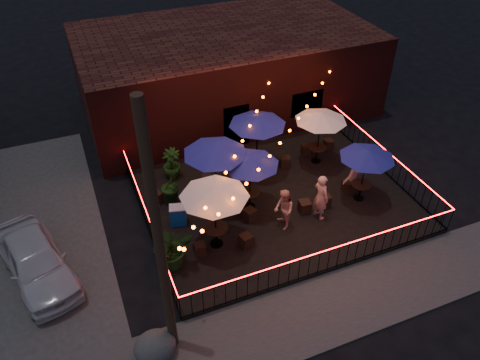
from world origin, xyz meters
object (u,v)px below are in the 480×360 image
(cafe_table_4, at_px, (368,155))
(cafe_table_5, at_px, (321,118))
(utility_pole, at_px, (160,247))
(cafe_table_2, at_px, (250,161))
(cooler, at_px, (178,215))
(cafe_table_3, at_px, (258,121))
(cafe_table_0, at_px, (214,193))
(boulder, at_px, (155,347))
(cafe_table_1, at_px, (215,150))

(cafe_table_4, relative_size, cafe_table_5, 0.96)
(utility_pole, distance_m, cafe_table_2, 6.50)
(utility_pole, height_order, cafe_table_5, utility_pole)
(cafe_table_2, xyz_separation_m, cooler, (-2.79, 0.12, -1.73))
(cafe_table_3, xyz_separation_m, cooler, (-4.00, -2.01, -1.93))
(cafe_table_5, bearing_deg, cafe_table_4, -83.67)
(utility_pole, xyz_separation_m, cafe_table_5, (8.16, 6.21, -1.67))
(cafe_table_0, xyz_separation_m, cafe_table_2, (1.87, 1.40, -0.19))
(cafe_table_4, bearing_deg, boulder, -158.67)
(cafe_table_3, relative_size, cooler, 3.47)
(cafe_table_2, xyz_separation_m, boulder, (-4.88, -4.72, -1.88))
(cafe_table_0, bearing_deg, cafe_table_2, 36.87)
(cafe_table_0, distance_m, cafe_table_2, 2.34)
(boulder, bearing_deg, cafe_table_5, 36.17)
(cafe_table_0, relative_size, cafe_table_3, 1.09)
(cafe_table_0, distance_m, cafe_table_5, 6.49)
(cafe_table_5, relative_size, cooler, 2.99)
(boulder, bearing_deg, cooler, 66.60)
(cafe_table_3, bearing_deg, cafe_table_4, -48.37)
(cafe_table_3, bearing_deg, utility_pole, -129.66)
(cafe_table_1, xyz_separation_m, cafe_table_5, (4.91, 0.88, -0.22))
(cafe_table_1, height_order, cafe_table_4, cafe_table_1)
(cafe_table_0, distance_m, cafe_table_1, 2.33)
(utility_pole, height_order, cafe_table_0, utility_pole)
(utility_pole, xyz_separation_m, boulder, (-0.57, -0.17, -3.60))
(utility_pole, height_order, cafe_table_1, utility_pole)
(cafe_table_0, height_order, cafe_table_3, cafe_table_3)
(utility_pole, relative_size, cafe_table_3, 2.90)
(utility_pole, distance_m, cooler, 6.00)
(cafe_table_0, xyz_separation_m, cooler, (-0.92, 1.52, -1.93))
(boulder, bearing_deg, cafe_table_2, 44.03)
(boulder, bearing_deg, cafe_table_4, 21.33)
(cafe_table_2, relative_size, cooler, 3.07)
(cafe_table_0, xyz_separation_m, cafe_table_3, (3.09, 3.53, 0.01))
(cafe_table_3, bearing_deg, cafe_table_0, -131.19)
(cafe_table_5, relative_size, boulder, 2.30)
(cafe_table_3, xyz_separation_m, cafe_table_5, (2.63, -0.46, -0.16))
(cafe_table_4, height_order, cafe_table_5, cafe_table_5)
(cafe_table_4, height_order, boulder, cafe_table_4)
(cafe_table_0, bearing_deg, cafe_table_4, 2.05)
(utility_pole, height_order, cafe_table_2, utility_pole)
(cafe_table_1, height_order, cafe_table_2, cafe_table_1)
(cooler, distance_m, boulder, 5.27)
(cafe_table_4, relative_size, boulder, 2.21)
(cafe_table_5, height_order, cooler, cafe_table_5)
(utility_pole, bearing_deg, cafe_table_0, 52.14)
(cafe_table_2, relative_size, cafe_table_3, 0.89)
(cafe_table_4, bearing_deg, cafe_table_0, -177.95)
(utility_pole, relative_size, cooler, 10.06)
(cafe_table_2, distance_m, boulder, 7.04)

